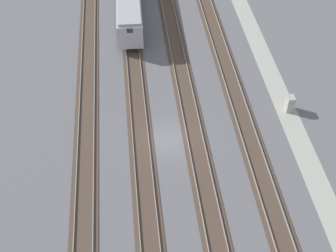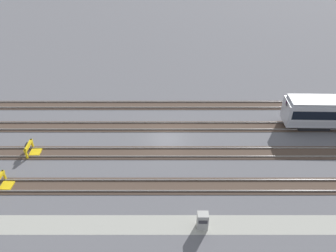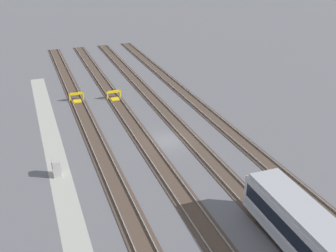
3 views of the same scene
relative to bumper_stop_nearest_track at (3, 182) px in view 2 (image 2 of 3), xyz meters
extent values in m
plane|color=#5B5B60|center=(15.28, 7.41, -0.51)|extent=(400.00, 400.00, 0.00)
cube|color=#9E9E93|center=(15.28, -4.43, -0.51)|extent=(54.00, 2.00, 0.01)
cube|color=#47382D|center=(15.28, 0.01, -0.48)|extent=(90.00, 2.23, 0.06)
cube|color=gray|center=(15.28, 0.73, -0.38)|extent=(90.00, 0.07, 0.15)
cube|color=gray|center=(15.28, -0.70, -0.38)|extent=(90.00, 0.07, 0.15)
cube|color=#47382D|center=(15.28, 4.95, -0.48)|extent=(90.00, 2.24, 0.06)
cube|color=gray|center=(15.28, 5.66, -0.38)|extent=(90.00, 0.07, 0.15)
cube|color=gray|center=(15.28, 4.23, -0.38)|extent=(90.00, 0.07, 0.15)
cube|color=#47382D|center=(15.28, 9.88, -0.48)|extent=(90.00, 2.24, 0.06)
cube|color=gray|center=(15.28, 10.60, -0.38)|extent=(90.00, 0.07, 0.15)
cube|color=gray|center=(15.28, 9.16, -0.38)|extent=(90.00, 0.07, 0.15)
cube|color=#47382D|center=(15.28, 14.81, -0.48)|extent=(90.00, 2.23, 0.06)
cube|color=gray|center=(15.28, 15.53, -0.38)|extent=(90.00, 0.07, 0.15)
cube|color=gray|center=(15.28, 14.09, -0.38)|extent=(90.00, 0.07, 0.15)
cube|color=#B21E99|center=(29.01, 10.05, 2.54)|extent=(0.10, 0.70, 0.56)
cube|color=black|center=(32.39, 9.97, -0.16)|extent=(3.65, 2.32, 0.70)
cube|color=gold|center=(-0.19, 0.91, 0.06)|extent=(0.19, 0.19, 1.15)
cube|color=gold|center=(0.31, -0.02, -0.42)|extent=(1.15, 1.14, 0.18)
cube|color=gold|center=(0.78, 5.85, 0.06)|extent=(0.18, 0.18, 1.15)
cube|color=gold|center=(0.80, 4.05, 0.06)|extent=(0.18, 0.18, 1.15)
cube|color=gold|center=(0.79, 4.95, 0.49)|extent=(0.26, 2.00, 0.30)
cube|color=gold|center=(1.34, 4.95, -0.42)|extent=(1.11, 1.09, 0.18)
cube|color=black|center=(0.61, 4.94, 0.49)|extent=(0.13, 0.60, 0.44)
cube|color=#9E9E99|center=(18.21, -4.66, 0.29)|extent=(0.90, 0.70, 1.60)
cube|color=#333338|center=(18.21, -5.02, 0.53)|extent=(0.70, 0.04, 0.36)
camera|label=1|loc=(-13.99, 10.55, 29.96)|focal=50.00mm
camera|label=2|loc=(15.42, -22.12, 21.53)|focal=35.00mm
camera|label=3|loc=(50.81, -6.01, 19.21)|focal=42.00mm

